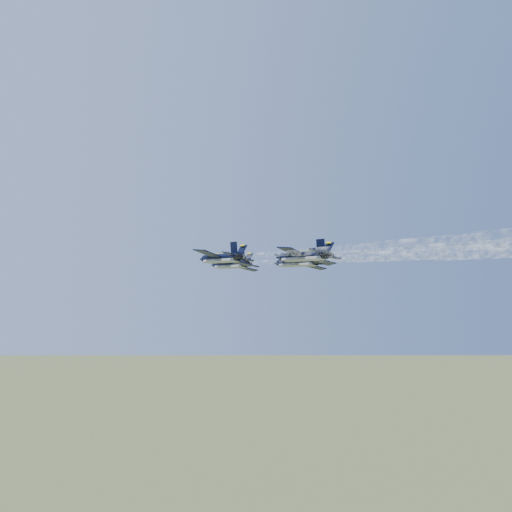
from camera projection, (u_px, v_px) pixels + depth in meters
name	position (u px, v px, depth m)	size (l,w,h in m)	color
jet_lead	(230.00, 264.00, 120.72)	(11.88, 15.86, 4.03)	black
jet_left	(220.00, 258.00, 104.93)	(11.88, 15.86, 4.03)	black
jet_right	(297.00, 262.00, 115.32)	(11.88, 15.86, 4.03)	black
jet_slot	(302.00, 256.00, 100.66)	(11.88, 15.86, 4.03)	black
smoke_trail_lead	(483.00, 235.00, 70.69)	(14.83, 78.66, 2.85)	white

